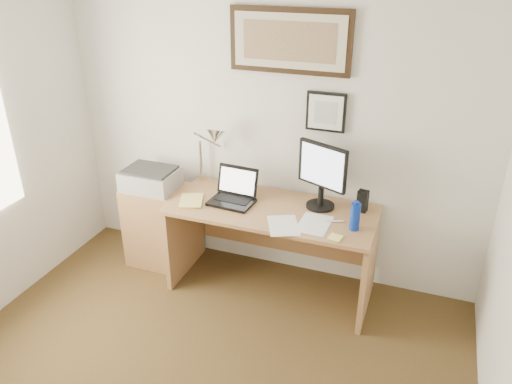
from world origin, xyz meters
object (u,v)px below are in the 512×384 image
at_px(side_cabinet, 158,225).
at_px(desk, 275,229).
at_px(book, 180,201).
at_px(laptop, 234,194).
at_px(printer, 151,179).
at_px(lcd_monitor, 322,173).
at_px(water_bottle, 355,217).

relative_size(side_cabinet, desk, 0.46).
xyz_separation_m(book, desk, (0.72, 0.24, -0.24)).
relative_size(desk, laptop, 4.50).
distance_m(desk, printer, 1.13).
distance_m(laptop, lcd_monitor, 0.72).
bearing_deg(laptop, water_bottle, -6.83).
relative_size(desk, lcd_monitor, 3.08).
height_order(water_bottle, desk, water_bottle).
relative_size(lcd_monitor, printer, 1.18).
relative_size(water_bottle, desk, 0.13).
xyz_separation_m(book, lcd_monitor, (1.06, 0.30, 0.28)).
height_order(side_cabinet, laptop, laptop).
relative_size(side_cabinet, lcd_monitor, 1.40).
distance_m(book, laptop, 0.43).
distance_m(water_bottle, printer, 1.74).
bearing_deg(book, water_bottle, 2.08).
xyz_separation_m(laptop, lcd_monitor, (0.67, 0.13, 0.23)).
bearing_deg(water_bottle, printer, 175.64).
bearing_deg(desk, side_cabinet, -178.11).
xyz_separation_m(water_bottle, printer, (-1.74, 0.13, -0.03)).
distance_m(water_bottle, desk, 0.76).
bearing_deg(book, desk, 18.59).
bearing_deg(desk, lcd_monitor, 9.10).
xyz_separation_m(laptop, printer, (-0.76, 0.02, 0.01)).
distance_m(laptop, printer, 0.76).
xyz_separation_m(water_bottle, lcd_monitor, (-0.31, 0.25, 0.19)).
relative_size(book, desk, 0.15).
height_order(book, printer, printer).
bearing_deg(printer, book, -26.20).
bearing_deg(printer, lcd_monitor, 4.54).
xyz_separation_m(water_bottle, laptop, (-0.98, 0.12, -0.04)).
relative_size(laptop, lcd_monitor, 0.68).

